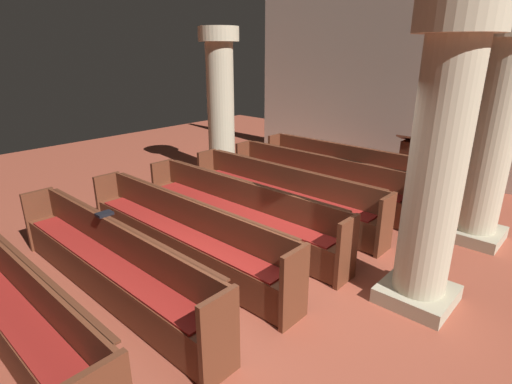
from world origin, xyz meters
TOP-DOWN VIEW (x-y plane):
  - ground_plane at (0.00, 0.00)m, footprint 19.20×19.20m
  - back_wall at (0.00, 6.08)m, footprint 10.00×0.16m
  - pew_row_0 at (-1.09, 4.09)m, footprint 3.85×0.47m
  - pew_row_1 at (-1.09, 3.03)m, footprint 3.85×0.46m
  - pew_row_2 at (-1.09, 1.97)m, footprint 3.85×0.46m
  - pew_row_3 at (-1.09, 0.91)m, footprint 3.85×0.47m
  - pew_row_4 at (-1.09, -0.15)m, footprint 3.85×0.46m
  - pew_row_5 at (-1.09, -1.21)m, footprint 3.85×0.47m
  - pew_row_6 at (-1.09, -2.27)m, footprint 3.85×0.46m
  - pillar_aisle_side at (1.63, 3.33)m, footprint 0.87×0.87m
  - pillar_far_side at (-3.76, 3.08)m, footprint 0.87×0.87m
  - pillar_aisle_rear at (1.63, 1.13)m, footprint 0.84×0.84m
  - lectern at (-0.24, 5.20)m, footprint 0.48×0.45m
  - hymn_book at (-1.44, -1.02)m, footprint 0.13×0.19m

SIDE VIEW (x-z plane):
  - ground_plane at x=0.00m, z-range 0.00..0.00m
  - lectern at x=-0.24m, z-range -0.09..0.99m
  - pew_row_0 at x=-1.09m, z-range 0.04..0.92m
  - pew_row_1 at x=-1.09m, z-range 0.04..0.92m
  - pew_row_2 at x=-1.09m, z-range 0.04..0.92m
  - pew_row_3 at x=-1.09m, z-range 0.04..0.92m
  - pew_row_4 at x=-1.09m, z-range 0.04..0.92m
  - pew_row_5 at x=-1.09m, z-range 0.04..0.92m
  - pew_row_6 at x=-1.09m, z-range 0.04..0.92m
  - hymn_book at x=-1.44m, z-range 0.88..0.92m
  - pillar_aisle_side at x=1.63m, z-range 0.07..3.29m
  - pillar_far_side at x=-3.76m, z-range 0.07..3.29m
  - pillar_aisle_rear at x=1.63m, z-range 0.07..3.29m
  - back_wall at x=0.00m, z-range 0.00..4.50m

